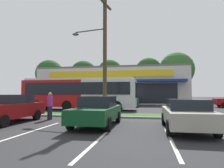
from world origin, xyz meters
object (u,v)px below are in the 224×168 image
at_px(city_bus, 80,93).
at_px(car_4, 97,111).
at_px(car_2, 9,108).
at_px(pedestrian_by_pole, 50,106).
at_px(car_1, 80,100).
at_px(utility_pole, 103,51).
at_px(car_3, 186,114).
at_px(car_5, 120,101).

bearing_deg(city_bus, car_4, -65.82).
distance_m(car_2, pedestrian_by_pole, 2.34).
bearing_deg(car_1, pedestrian_by_pole, -77.79).
bearing_deg(car_1, utility_pole, -62.44).
relative_size(utility_pole, car_3, 1.96).
height_order(car_1, car_2, car_2).
bearing_deg(car_2, car_4, 89.32).
relative_size(car_5, pedestrian_by_pole, 2.63).
bearing_deg(pedestrian_by_pole, car_2, 61.89).
bearing_deg(car_4, car_2, -90.68).
height_order(utility_pole, car_2, utility_pole).
bearing_deg(car_3, car_5, 18.42).
xyz_separation_m(car_1, car_3, (10.95, -16.55, -0.02)).
distance_m(city_bus, car_4, 10.80).
xyz_separation_m(city_bus, car_3, (8.76, -10.32, -1.03)).
relative_size(utility_pole, city_bus, 0.79).
relative_size(car_3, car_4, 1.03).
bearing_deg(pedestrian_by_pole, car_3, 176.60).
distance_m(utility_pole, car_4, 6.41).
xyz_separation_m(car_3, car_4, (-4.27, 0.55, 0.03)).
bearing_deg(car_4, car_1, -157.33).
relative_size(city_bus, car_2, 2.49).
xyz_separation_m(utility_pole, city_bus, (-3.67, 5.00, -3.20)).
distance_m(car_1, pedestrian_by_pole, 14.52).
distance_m(utility_pole, car_1, 13.35).
bearing_deg(car_5, pedestrian_by_pole, -101.10).
bearing_deg(car_5, car_4, -86.29).
height_order(car_2, car_3, car_2).
bearing_deg(car_1, car_2, -84.55).
bearing_deg(pedestrian_by_pole, car_5, -87.78).
xyz_separation_m(utility_pole, car_1, (-5.86, 11.23, -4.22)).
bearing_deg(car_5, car_1, 172.19).
height_order(utility_pole, car_3, utility_pole).
xyz_separation_m(utility_pole, car_2, (-4.34, -4.71, -4.15)).
xyz_separation_m(car_4, pedestrian_by_pole, (-3.62, 1.82, 0.11)).
distance_m(utility_pole, car_2, 7.64).
height_order(car_4, car_5, car_5).
height_order(utility_pole, pedestrian_by_pole, utility_pole).
bearing_deg(car_4, car_5, -176.29).
xyz_separation_m(utility_pole, car_3, (5.09, -5.32, -4.23)).
bearing_deg(car_2, city_bus, 176.03).
relative_size(car_4, car_5, 1.00).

